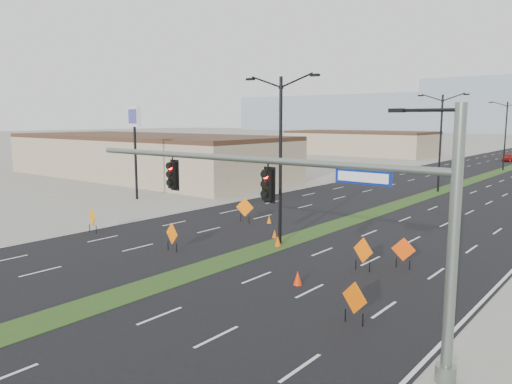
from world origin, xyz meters
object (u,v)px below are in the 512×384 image
Objects in this scene: construction_sign_1 at (172,235)px; pole_sign_west at (134,124)px; construction_sign_5 at (354,299)px; construction_sign_0 at (92,218)px; streetlight_2 at (505,134)px; cone_3 at (269,220)px; construction_sign_3 at (363,251)px; construction_sign_4 at (403,250)px; cone_1 at (298,278)px; streetlight_0 at (280,155)px; cone_2 at (278,241)px; car_left at (508,158)px; signal_mast at (312,202)px; construction_sign_2 at (245,208)px; cone_0 at (275,234)px; streetlight_1 at (440,140)px.

construction_sign_1 is 20.91m from pole_sign_west.
construction_sign_0 is at bearing -169.99° from construction_sign_5.
streetlight_2 reaches higher than cone_3.
construction_sign_0 is 20.86m from construction_sign_5.
construction_sign_4 is (1.40, 1.67, -0.07)m from construction_sign_3.
cone_1 is at bearing 167.33° from construction_sign_5.
construction_sign_4 is (7.85, -0.16, -4.47)m from streetlight_0.
construction_sign_0 is (-11.50, -61.41, -4.39)m from streetlight_2.
cone_2 is (4.15, 4.61, -0.65)m from construction_sign_1.
cone_1 is 6.96m from cone_2.
car_left is 2.37× the size of construction_sign_3.
cone_1 is (8.23, -79.48, -0.35)m from car_left.
signal_mast is 24.35× the size of cone_2.
construction_sign_2 is 3.31× the size of cone_0.
signal_mast is at bearing -90.58° from construction_sign_5.
signal_mast is 9.33× the size of construction_sign_0.
cone_0 is (-7.63, 2.88, -0.74)m from construction_sign_3.
streetlight_0 reaches higher than cone_1.
cone_1 is at bearing -47.86° from streetlight_0.
streetlight_0 reaches higher than construction_sign_5.
streetlight_0 is 6.11× the size of construction_sign_5.
streetlight_0 is 5.80× the size of construction_sign_3.
streetlight_2 reaches higher than construction_sign_2.
construction_sign_1 is 1.03× the size of construction_sign_4.
construction_sign_2 is 2.74× the size of cone_2.
car_left is 82.74m from construction_sign_5.
car_left is at bearing 70.25° from construction_sign_2.
cone_2 is at bearing -48.35° from cone_0.
cone_0 is (-1.19, -54.95, -5.14)m from streetlight_2.
construction_sign_1 is (7.65, 0.18, -0.05)m from construction_sign_0.
streetlight_0 is at bearing 42.95° from construction_sign_0.
construction_sign_1 reaches higher than cone_2.
streetlight_0 is at bearing -46.55° from cone_3.
cone_1 is at bearing -88.06° from car_left.
signal_mast is 23.90× the size of cone_1.
cone_0 is 0.98× the size of cone_3.
construction_sign_4 is 9.14m from cone_0.
cone_1 is (5.11, -33.65, -5.08)m from streetlight_1.
cone_0 is 4.48m from cone_3.
signal_mast reaches higher than construction_sign_4.
construction_sign_2 is at bearing 136.59° from signal_mast.
streetlight_2 is at bearing 85.39° from cone_3.
streetlight_2 is 14.69× the size of cone_1.
car_left is at bearing 95.07° from pole_sign_west.
car_left is 2.45× the size of construction_sign_1.
construction_sign_5 is at bearing -41.02° from cone_0.
construction_sign_0 is 12.75m from cone_2.
cone_0 is (4.56, -2.48, -0.81)m from construction_sign_2.
streetlight_2 reaches higher than construction_sign_3.
streetlight_0 is 8.02m from construction_sign_3.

